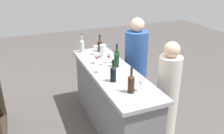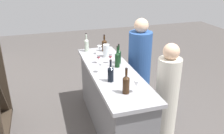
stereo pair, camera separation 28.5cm
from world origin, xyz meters
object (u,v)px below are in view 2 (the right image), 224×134
(wine_glass_near_left, at_px, (136,84))
(wine_glass_near_center, at_px, (110,56))
(wine_glass_near_right, at_px, (100,48))
(person_center_guest, at_px, (139,69))
(person_left_guest, at_px, (166,98))
(wine_bottle_second_right_dark_green, at_px, (119,56))
(wine_bottle_rightmost_amber_brown, at_px, (104,45))
(wine_bottle_second_left_near_black, at_px, (111,73))
(wine_glass_far_center, at_px, (100,65))
(wine_bottle_leftmost_amber_brown, at_px, (126,84))
(wine_bottle_center_dark_green, at_px, (117,59))
(wine_bottle_far_right_clear_pale, at_px, (87,44))
(wine_glass_far_left, at_px, (98,57))
(water_pitcher, at_px, (106,51))

(wine_glass_near_left, relative_size, wine_glass_near_center, 0.98)
(wine_glass_near_right, xyz_separation_m, person_center_guest, (-0.26, -0.60, -0.34))
(wine_glass_near_left, bearing_deg, person_center_guest, -25.44)
(wine_glass_near_center, height_order, person_left_guest, person_left_guest)
(wine_bottle_second_right_dark_green, bearing_deg, wine_glass_near_center, 72.47)
(wine_bottle_rightmost_amber_brown, xyz_separation_m, person_center_guest, (-0.39, -0.49, -0.34))
(wine_bottle_rightmost_amber_brown, bearing_deg, wine_bottle_second_left_near_black, 168.37)
(wine_glass_far_center, bearing_deg, wine_glass_near_center, -39.20)
(wine_bottle_rightmost_amber_brown, bearing_deg, person_left_guest, -159.65)
(wine_bottle_leftmost_amber_brown, height_order, wine_bottle_center_dark_green, wine_bottle_center_dark_green)
(wine_bottle_center_dark_green, xyz_separation_m, wine_bottle_far_right_clear_pale, (0.81, 0.28, -0.00))
(wine_glass_near_center, bearing_deg, wine_glass_near_right, 6.57)
(wine_bottle_leftmost_amber_brown, distance_m, wine_bottle_far_right_clear_pale, 1.57)
(wine_bottle_second_right_dark_green, bearing_deg, wine_glass_far_left, 71.69)
(wine_glass_near_right, distance_m, wine_glass_far_center, 0.73)
(wine_bottle_second_left_near_black, bearing_deg, wine_glass_near_left, -151.33)
(wine_glass_far_left, distance_m, water_pitcher, 0.29)
(wine_bottle_leftmost_amber_brown, bearing_deg, wine_bottle_second_right_dark_green, -13.30)
(wine_bottle_far_right_clear_pale, relative_size, person_left_guest, 0.22)
(wine_bottle_center_dark_green, bearing_deg, wine_bottle_rightmost_amber_brown, -0.67)
(water_pitcher, xyz_separation_m, person_left_guest, (-1.05, -0.53, -0.38))
(wine_glass_near_left, xyz_separation_m, person_center_guest, (1.11, -0.53, -0.35))
(wine_bottle_second_right_dark_green, relative_size, wine_bottle_far_right_clear_pale, 0.96)
(wine_glass_near_left, height_order, wine_glass_near_right, wine_glass_near_left)
(wine_bottle_rightmost_amber_brown, height_order, wine_glass_far_center, wine_bottle_rightmost_amber_brown)
(wine_glass_far_left, height_order, wine_glass_far_center, wine_glass_far_left)
(wine_bottle_second_left_near_black, height_order, person_left_guest, person_left_guest)
(wine_glass_near_center, relative_size, wine_glass_near_right, 1.10)
(wine_bottle_leftmost_amber_brown, distance_m, water_pitcher, 1.22)
(wine_glass_near_center, bearing_deg, wine_bottle_center_dark_green, -162.09)
(wine_bottle_leftmost_amber_brown, xyz_separation_m, wine_bottle_second_left_near_black, (0.34, 0.08, -0.01))
(wine_bottle_leftmost_amber_brown, xyz_separation_m, water_pitcher, (1.21, -0.11, -0.02))
(wine_bottle_second_right_dark_green, relative_size, person_left_guest, 0.21)
(wine_bottle_leftmost_amber_brown, height_order, wine_glass_near_left, wine_bottle_leftmost_amber_brown)
(wine_bottle_second_left_near_black, bearing_deg, water_pitcher, -12.35)
(wine_bottle_second_left_near_black, bearing_deg, wine_glass_far_left, -0.41)
(wine_bottle_center_dark_green, distance_m, water_pitcher, 0.46)
(wine_bottle_second_left_near_black, height_order, wine_glass_near_center, wine_bottle_second_left_near_black)
(wine_bottle_second_right_dark_green, distance_m, person_center_guest, 0.59)
(wine_bottle_center_dark_green, xyz_separation_m, person_left_guest, (-0.59, -0.50, -0.40))
(wine_glass_near_right, height_order, water_pitcher, water_pitcher)
(wine_glass_far_center, height_order, person_left_guest, person_left_guest)
(wine_bottle_second_left_near_black, relative_size, water_pitcher, 1.44)
(wine_glass_near_center, bearing_deg, person_left_guest, -144.10)
(wine_glass_near_center, bearing_deg, wine_bottle_leftmost_amber_brown, 174.34)
(wine_bottle_second_right_dark_green, xyz_separation_m, wine_bottle_rightmost_amber_brown, (0.59, 0.06, -0.00))
(wine_glass_near_right, xyz_separation_m, person_left_guest, (-1.19, -0.60, -0.38))
(wine_bottle_second_left_near_black, relative_size, wine_glass_far_center, 1.99)
(wine_bottle_second_right_dark_green, bearing_deg, wine_glass_far_center, 124.93)
(wine_bottle_rightmost_amber_brown, bearing_deg, wine_bottle_center_dark_green, 179.33)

